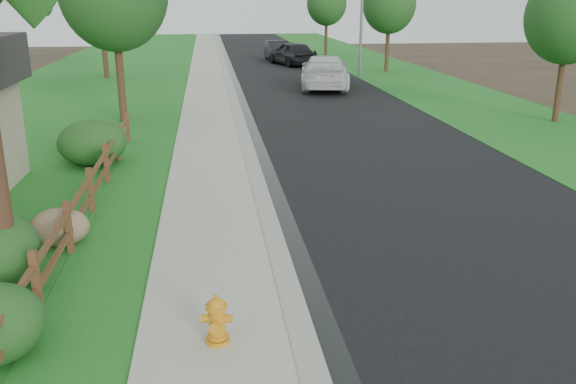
{
  "coord_description": "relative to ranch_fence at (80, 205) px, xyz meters",
  "views": [
    {
      "loc": [
        -0.83,
        -6.23,
        4.8
      ],
      "look_at": [
        0.67,
        5.18,
        1.12
      ],
      "focal_mm": 38.0,
      "sensor_mm": 36.0,
      "label": 1
    }
  ],
  "objects": [
    {
      "name": "tree_mid_right",
      "position": [
        14.76,
        27.75,
        3.75
      ],
      "size": [
        3.47,
        3.47,
        6.29
      ],
      "color": "#3D2319",
      "rests_on": "ground"
    },
    {
      "name": "tree_far_right",
      "position": [
        12.93,
        39.87,
        3.7
      ],
      "size": [
        3.35,
        3.35,
        6.17
      ],
      "color": "#3D2319",
      "rests_on": "ground"
    },
    {
      "name": "curb",
      "position": [
        4.0,
        28.6,
        -0.56
      ],
      "size": [
        0.4,
        90.0,
        0.12
      ],
      "primitive_type": "cube",
      "color": "#9A988C",
      "rests_on": "ground"
    },
    {
      "name": "dark_car_mid",
      "position": [
        9.03,
        32.72,
        0.27
      ],
      "size": [
        3.44,
        5.44,
        1.73
      ],
      "primitive_type": "imported",
      "rotation": [
        0.0,
        0.0,
        3.44
      ],
      "color": "black",
      "rests_on": "road"
    },
    {
      "name": "shrub_d",
      "position": [
        -0.71,
        5.66,
        0.06
      ],
      "size": [
        2.14,
        2.14,
        1.36
      ],
      "primitive_type": "ellipsoid",
      "rotation": [
        0.0,
        0.0,
        -0.08
      ],
      "color": "#1A4A1C",
      "rests_on": "ground"
    },
    {
      "name": "dark_car_far",
      "position": [
        8.35,
        36.09,
        0.17
      ],
      "size": [
        1.79,
        4.72,
        1.54
      ],
      "primitive_type": "imported",
      "rotation": [
        0.0,
        0.0,
        0.04
      ],
      "color": "black",
      "rests_on": "road"
    },
    {
      "name": "wet_gutter",
      "position": [
        4.35,
        28.6,
        -0.6
      ],
      "size": [
        0.5,
        90.0,
        0.0
      ],
      "primitive_type": "cube",
      "color": "black",
      "rests_on": "road"
    },
    {
      "name": "verge_far",
      "position": [
        15.1,
        28.6,
        -0.6
      ],
      "size": [
        6.0,
        90.0,
        0.04
      ],
      "primitive_type": "cube",
      "color": "#1B5F20",
      "rests_on": "ground"
    },
    {
      "name": "sidewalk",
      "position": [
        2.7,
        28.6,
        -0.57
      ],
      "size": [
        2.2,
        90.0,
        0.1
      ],
      "primitive_type": "cube",
      "color": "#A7A291",
      "rests_on": "ground"
    },
    {
      "name": "lawn_near",
      "position": [
        -4.4,
        28.6,
        -0.6
      ],
      "size": [
        9.0,
        90.0,
        0.04
      ],
      "primitive_type": "cube",
      "color": "#1B5F20",
      "rests_on": "ground"
    },
    {
      "name": "ranch_fence",
      "position": [
        0.0,
        0.0,
        0.0
      ],
      "size": [
        0.12,
        16.92,
        1.1
      ],
      "color": "#4C2B19",
      "rests_on": "ground"
    },
    {
      "name": "grass_strip",
      "position": [
        0.8,
        28.6,
        -0.59
      ],
      "size": [
        1.6,
        90.0,
        0.06
      ],
      "primitive_type": "cube",
      "color": "#1B5F20",
      "rests_on": "ground"
    },
    {
      "name": "white_suv",
      "position": [
        9.14,
        20.45,
        0.31
      ],
      "size": [
        3.54,
        6.57,
        1.81
      ],
      "primitive_type": "imported",
      "rotation": [
        0.0,
        0.0,
        2.97
      ],
      "color": "silver",
      "rests_on": "road"
    },
    {
      "name": "fire_hydrant",
      "position": [
        2.77,
        -4.92,
        -0.17
      ],
      "size": [
        0.49,
        0.4,
        0.75
      ],
      "color": "orange",
      "rests_on": "sidewalk"
    },
    {
      "name": "tree_near_right",
      "position": [
        16.6,
        10.01,
        3.45
      ],
      "size": [
        3.27,
        3.27,
        5.88
      ],
      "color": "#3D2319",
      "rests_on": "ground"
    },
    {
      "name": "boulder",
      "position": [
        -0.3,
        -0.67,
        -0.23
      ],
      "size": [
        1.4,
        1.23,
        0.78
      ],
      "primitive_type": "ellipsoid",
      "rotation": [
        0.0,
        0.0,
        -0.36
      ],
      "color": "brown",
      "rests_on": "ground"
    },
    {
      "name": "road",
      "position": [
        8.2,
        28.6,
        -0.61
      ],
      "size": [
        8.0,
        90.0,
        0.02
      ],
      "primitive_type": "cube",
      "color": "black",
      "rests_on": "ground"
    }
  ]
}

